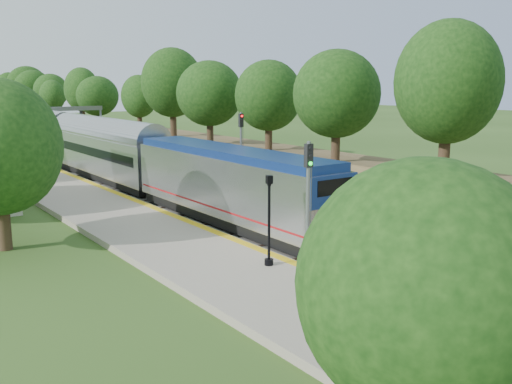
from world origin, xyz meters
TOP-DOWN VIEW (x-y plane):
  - ground at (0.00, 0.00)m, footprint 320.00×320.00m
  - trackbed at (2.00, 60.00)m, footprint 9.50×170.00m
  - platform at (-5.20, 16.00)m, footprint 6.40×68.00m
  - yellow_stripe at (-2.35, 16.00)m, footprint 0.55×68.00m
  - embankment at (10.35, 60.00)m, footprint 10.64×170.00m
  - signal_gantry at (2.47, 54.99)m, footprint 8.40×0.38m
  - trees_behind_platform at (-11.17, 20.67)m, footprint 7.82×53.32m
  - train at (0.00, 69.69)m, footprint 3.20×128.12m
  - lamppost_mid at (-3.98, -2.88)m, footprint 0.47×0.47m
  - lamppost_far at (-3.51, 7.47)m, footprint 0.43×0.43m
  - signal_platform at (-2.90, 5.42)m, footprint 0.36×0.28m
  - signal_farside at (6.20, 23.99)m, footprint 0.36×0.29m

SIDE VIEW (x-z plane):
  - ground at x=0.00m, z-range 0.00..0.00m
  - trackbed at x=2.00m, z-range -0.07..0.21m
  - platform at x=-5.20m, z-range 0.00..0.38m
  - yellow_stripe at x=-2.35m, z-range 0.38..0.39m
  - embankment at x=10.35m, z-range -3.89..7.80m
  - lamppost_far at x=-3.51m, z-range 0.15..4.51m
  - train at x=0.00m, z-range 0.04..4.75m
  - lamppost_mid at x=-3.98m, z-range 0.13..4.87m
  - signal_platform at x=-2.90m, z-range 1.08..7.17m
  - signal_farside at x=6.20m, z-range 0.85..7.44m
  - trees_behind_platform at x=-11.17m, z-range 0.93..8.14m
  - signal_gantry at x=2.47m, z-range 1.72..7.92m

